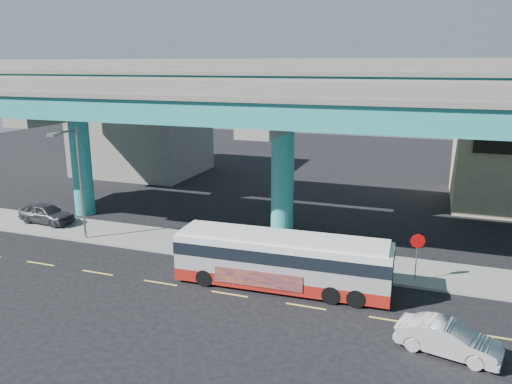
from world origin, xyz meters
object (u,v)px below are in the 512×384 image
(transit_bus, at_px, (282,259))
(street_lamp, at_px, (74,168))
(stop_sign, at_px, (417,247))
(parked_car, at_px, (47,213))
(sedan, at_px, (448,339))

(transit_bus, bearing_deg, street_lamp, 169.85)
(stop_sign, bearing_deg, parked_car, -174.55)
(parked_car, bearing_deg, stop_sign, -89.11)
(parked_car, bearing_deg, sedan, -102.17)
(sedan, distance_m, street_lamp, 23.58)
(transit_bus, bearing_deg, stop_sign, 21.33)
(parked_car, distance_m, street_lamp, 6.64)
(street_lamp, xyz_separation_m, stop_sign, (20.93, 0.73, -2.91))
(sedan, height_order, parked_car, parked_car)
(street_lamp, height_order, stop_sign, street_lamp)
(sedan, bearing_deg, transit_bus, 78.30)
(transit_bus, distance_m, parked_car, 19.57)
(transit_bus, xyz_separation_m, street_lamp, (-14.37, 2.08, 3.40))
(parked_car, bearing_deg, transit_bus, -98.54)
(transit_bus, height_order, stop_sign, transit_bus)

